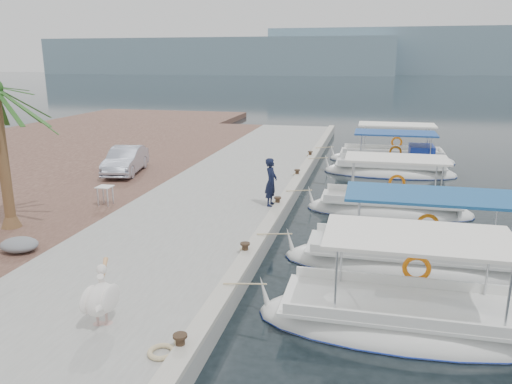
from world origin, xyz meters
TOP-DOWN VIEW (x-y plane):
  - ground at (0.00, 0.00)m, footprint 400.00×400.00m
  - concrete_quay at (-3.00, 5.00)m, footprint 6.00×40.00m
  - quay_curb at (-0.22, 5.00)m, footprint 0.44×40.00m
  - cobblestone_strip at (-8.00, 5.00)m, footprint 4.00×40.00m
  - distant_hills at (29.61, 201.49)m, footprint 330.00×60.00m
  - fishing_caique_a at (3.91, -5.82)m, footprint 6.65×2.47m
  - fishing_caique_b at (4.50, -2.23)m, footprint 7.83×2.33m
  - fishing_caique_c at (3.80, 3.12)m, footprint 6.43×2.21m
  - fishing_caique_d at (4.11, 10.21)m, footprint 6.83×2.43m
  - fishing_caique_e at (4.21, 13.71)m, footprint 7.24×2.34m
  - mooring_bollards at (-0.35, 1.50)m, footprint 0.28×20.28m
  - pelican at (-2.30, -7.95)m, footprint 0.84×1.50m
  - fisherman at (-0.60, 1.45)m, footprint 0.49×0.70m
  - parked_car at (-8.56, 5.30)m, footprint 2.06×4.06m
  - tarp_bundle at (-6.73, -4.79)m, footprint 1.10×0.90m
  - folding_table at (-6.73, 0.08)m, footprint 0.55×0.55m
  - rope_coil at (-0.64, -8.72)m, footprint 0.54×0.54m

SIDE VIEW (x-z plane):
  - ground at x=0.00m, z-range 0.00..0.00m
  - fishing_caique_b at x=4.50m, z-range -1.29..1.54m
  - fishing_caique_e at x=4.21m, z-range -1.29..1.54m
  - fishing_caique_a at x=3.91m, z-range -1.29..1.54m
  - fishing_caique_c at x=3.80m, z-range -1.29..1.54m
  - fishing_caique_d at x=4.11m, z-range -1.22..1.61m
  - concrete_quay at x=-3.00m, z-range 0.00..0.50m
  - cobblestone_strip at x=-8.00m, z-range 0.00..0.50m
  - rope_coil at x=-0.64m, z-range 0.50..0.60m
  - quay_curb at x=-0.22m, z-range 0.50..0.62m
  - mooring_bollards at x=-0.35m, z-range 0.53..0.86m
  - tarp_bundle at x=-6.73m, z-range 0.50..0.90m
  - folding_table at x=-6.73m, z-range 0.66..1.39m
  - pelican at x=-2.30m, z-range 0.52..1.69m
  - parked_car at x=-8.56m, z-range 0.50..1.78m
  - fisherman at x=-0.60m, z-range 0.50..2.32m
  - distant_hills at x=29.61m, z-range -1.39..16.61m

